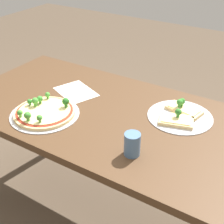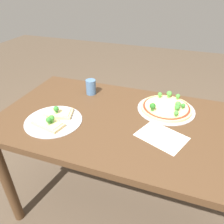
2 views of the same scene
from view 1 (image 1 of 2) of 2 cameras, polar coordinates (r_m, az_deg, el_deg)
The scene contains 6 objects.
ground_plane at distance 1.99m, azimuth -2.12°, elevation -17.82°, with size 8.00×8.00×0.00m, color brown.
dining_table at distance 1.56m, azimuth -2.58°, elevation -2.35°, with size 1.40×0.76×0.74m.
pizza_tray_whole at distance 1.48m, azimuth -12.28°, elevation 0.03°, with size 0.32×0.32×0.07m.
pizza_tray_slice at distance 1.47m, azimuth 12.32°, elevation -0.49°, with size 0.30×0.30×0.07m.
drinking_cup at distance 1.20m, azimuth 3.71°, elevation -5.90°, with size 0.06×0.06×0.09m, color #4C7099.
paper_menu at distance 1.66m, azimuth -6.61°, elevation 3.71°, with size 0.22×0.16×0.00m, color silver.
Camera 1 is at (-0.74, 1.06, 1.52)m, focal length 50.00 mm.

